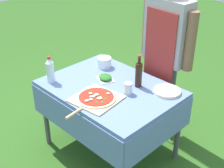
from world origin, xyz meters
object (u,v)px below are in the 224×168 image
(prep_table, at_px, (110,95))
(pizza_on_peel, at_px, (96,98))
(sauce_jar, at_px, (128,89))
(person_cook, at_px, (166,47))
(herb_container, at_px, (105,77))
(oil_bottle, at_px, (139,74))
(mixing_tub, at_px, (104,62))
(water_bottle, at_px, (50,70))
(plate_stack, at_px, (167,91))

(prep_table, height_order, pizza_on_peel, pizza_on_peel)
(pizza_on_peel, xyz_separation_m, sauce_jar, (0.12, 0.26, 0.03))
(person_cook, relative_size, herb_container, 7.99)
(oil_bottle, distance_m, mixing_tub, 0.50)
(prep_table, distance_m, oil_bottle, 0.33)
(herb_container, bearing_deg, prep_table, -27.65)
(pizza_on_peel, distance_m, oil_bottle, 0.44)
(prep_table, distance_m, herb_container, 0.18)
(person_cook, distance_m, water_bottle, 1.10)
(oil_bottle, bearing_deg, water_bottle, -141.01)
(person_cook, distance_m, sauce_jar, 0.62)
(oil_bottle, height_order, plate_stack, oil_bottle)
(water_bottle, xyz_separation_m, mixing_tub, (0.12, 0.55, -0.07))
(prep_table, xyz_separation_m, herb_container, (-0.13, 0.07, 0.11))
(mixing_tub, xyz_separation_m, sauce_jar, (0.51, -0.21, -0.01))
(oil_bottle, relative_size, plate_stack, 1.28)
(prep_table, xyz_separation_m, person_cook, (0.13, 0.62, 0.32))
(mixing_tub, height_order, plate_stack, mixing_tub)
(oil_bottle, bearing_deg, plate_stack, 20.35)
(mixing_tub, bearing_deg, water_bottle, -102.74)
(water_bottle, xyz_separation_m, herb_container, (0.32, 0.37, -0.09))
(prep_table, xyz_separation_m, oil_bottle, (0.17, 0.19, 0.21))
(oil_bottle, bearing_deg, prep_table, -131.70)
(person_cook, xyz_separation_m, oil_bottle, (0.04, -0.43, -0.12))
(oil_bottle, distance_m, sauce_jar, 0.17)
(person_cook, height_order, water_bottle, person_cook)
(water_bottle, bearing_deg, prep_table, 34.69)
(herb_container, bearing_deg, mixing_tub, 138.55)
(person_cook, xyz_separation_m, water_bottle, (-0.58, -0.93, -0.12))
(mixing_tub, bearing_deg, herb_container, -41.45)
(plate_stack, bearing_deg, person_cook, 130.09)
(person_cook, bearing_deg, sauce_jar, 99.44)
(water_bottle, distance_m, sauce_jar, 0.72)
(plate_stack, relative_size, sauce_jar, 2.35)
(sauce_jar, bearing_deg, pizza_on_peel, -114.15)
(oil_bottle, distance_m, plate_stack, 0.29)
(herb_container, relative_size, mixing_tub, 1.45)
(herb_container, relative_size, plate_stack, 0.87)
(person_cook, height_order, plate_stack, person_cook)
(water_bottle, distance_m, mixing_tub, 0.57)
(mixing_tub, distance_m, plate_stack, 0.74)
(oil_bottle, bearing_deg, person_cook, 94.95)
(prep_table, relative_size, herb_container, 5.79)
(pizza_on_peel, relative_size, herb_container, 2.72)
(water_bottle, relative_size, plate_stack, 1.06)
(person_cook, height_order, herb_container, person_cook)
(herb_container, distance_m, sauce_jar, 0.32)
(prep_table, xyz_separation_m, mixing_tub, (-0.32, 0.24, 0.14))
(person_cook, xyz_separation_m, herb_container, (-0.26, -0.55, -0.21))
(pizza_on_peel, relative_size, mixing_tub, 3.95)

